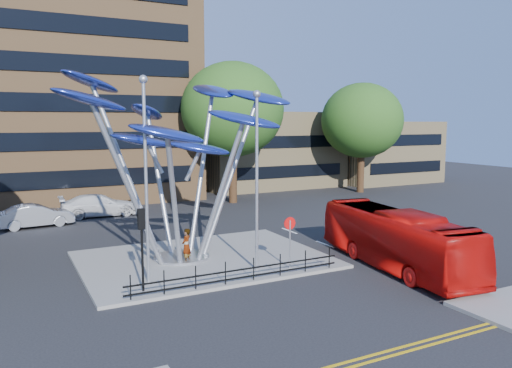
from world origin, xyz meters
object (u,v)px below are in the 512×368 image
parked_car_right (99,205)px  parked_car_mid (36,216)px  leaf_sculpture (176,125)px  street_lamp_left (146,162)px  tree_right (233,110)px  no_entry_sign_island (290,234)px  pedestrian (186,246)px  street_lamp_right (257,165)px  red_bus (395,239)px  traffic_light_island (142,232)px  tree_far (362,121)px

parked_car_right → parked_car_mid: bearing=116.9°
leaf_sculpture → street_lamp_left: (-2.43, -3.18, -1.52)m
tree_right → no_entry_sign_island: (-6.00, -19.48, -6.22)m
no_entry_sign_island → pedestrian: no_entry_sign_island is taller
street_lamp_right → red_bus: bearing=-20.1°
tree_right → traffic_light_island: 24.06m
tree_far → street_lamp_left: size_ratio=1.23×
tree_right → no_entry_sign_island: 21.31m
tree_far → no_entry_sign_island: bearing=-135.7°
no_entry_sign_island → traffic_light_island: bearing=-179.9°
traffic_light_island → parked_car_mid: 16.65m
street_lamp_right → street_lamp_left: bearing=174.3°
traffic_light_island → parked_car_right: traffic_light_island is taller
pedestrian → parked_car_right: pedestrian is taller
tree_far → parked_car_right: size_ratio=1.91×
tree_far → street_lamp_left: tree_far is taller
tree_right → tree_far: 14.03m
tree_right → parked_car_right: 13.63m
street_lamp_left → no_entry_sign_island: (6.50, -0.98, -3.54)m
tree_right → pedestrian: 20.47m
street_lamp_right → pedestrian: 5.48m
tree_far → no_entry_sign_island: tree_far is taller
leaf_sculpture → red_bus: bearing=-33.9°
red_bus → parked_car_mid: 23.41m
parked_car_mid → pedestrian: bearing=-161.9°
no_entry_sign_island → parked_car_mid: no_entry_sign_island is taller
street_lamp_right → tree_far: bearing=41.5°
red_bus → parked_car_right: bearing=124.6°
street_lamp_left → parked_car_mid: street_lamp_left is taller
pedestrian → parked_car_mid: size_ratio=0.36×
tree_right → traffic_light_island: size_ratio=3.54×
tree_right → parked_car_mid: bearing=-168.6°
leaf_sculpture → pedestrian: size_ratio=7.47×
traffic_light_island → red_bus: 12.04m
tree_right → street_lamp_left: (-12.50, -18.50, -2.68)m
tree_right → street_lamp_right: bearing=-111.5°
pedestrian → parked_car_right: 15.33m
leaf_sculpture → street_lamp_left: bearing=-127.4°
red_bus → street_lamp_right: bearing=167.4°
no_entry_sign_island → parked_car_mid: size_ratio=0.52×
traffic_light_island → no_entry_sign_island: (7.00, 0.02, -0.80)m
tree_far → street_lamp_right: tree_far is taller
parked_car_right → tree_right: bearing=-82.3°
traffic_light_island → no_entry_sign_island: traffic_light_island is taller
street_lamp_right → parked_car_mid: street_lamp_right is taller
leaf_sculpture → no_entry_sign_island: leaf_sculpture is taller
pedestrian → parked_car_right: bearing=-129.4°
no_entry_sign_island → parked_car_mid: (-10.00, 16.26, -1.04)m
tree_right → no_entry_sign_island: bearing=-107.1°
leaf_sculpture → red_bus: leaf_sculpture is taller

